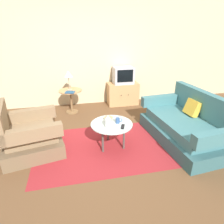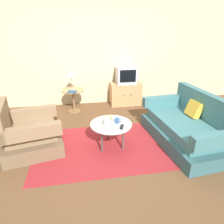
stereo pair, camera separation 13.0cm
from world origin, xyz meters
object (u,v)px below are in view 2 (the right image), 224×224
book (72,92)px  side_table (73,96)px  tv_remote_dark (122,127)px  television (126,75)px  mug (117,120)px  coffee_table (111,126)px  tv_stand (125,94)px  couch (188,127)px  bowl (108,118)px  armchair (29,135)px  table_lamp (71,74)px  vase (107,121)px

book → side_table: bearing=103.0°
side_table → tv_remote_dark: (0.80, -1.83, 0.05)m
side_table → tv_remote_dark: side_table is taller
television → mug: television is taller
coffee_table → television: television is taller
tv_stand → couch: bearing=-71.9°
couch → tv_stand: 2.14m
couch → bowl: (-1.40, 0.24, 0.18)m
couch → coffee_table: 1.39m
armchair → television: television is taller
table_lamp → book: 0.42m
television → coffee_table: bearing=-110.2°
television → mug: bearing=-107.4°
coffee_table → mug: (0.11, 0.01, 0.09)m
couch → television: television is taller
armchair → mug: bearing=73.7°
side_table → bowl: size_ratio=3.43×
side_table → mug: side_table is taller
armchair → book: size_ratio=4.49×
armchair → bowl: 1.36m
armchair → couch: bearing=74.2°
tv_stand → tv_remote_dark: bearing=-104.9°
bowl → mug: bearing=-50.7°
television → table_lamp: (-1.38, -0.27, 0.15)m
table_lamp → mug: size_ratio=3.78×
coffee_table → bowl: (-0.02, 0.17, 0.07)m
tv_remote_dark → side_table: bearing=44.0°
tv_stand → television: size_ratio=1.59×
mug → book: 1.66m
coffee_table → vase: (-0.09, -0.11, 0.15)m
coffee_table → tv_remote_dark: size_ratio=4.62×
coffee_table → tv_remote_dark: bearing=-46.6°
side_table → couch: bearing=-40.6°
coffee_table → bowl: 0.18m
couch → tv_stand: bearing=12.9°
side_table → mug: bearing=-65.5°
coffee_table → book: bearing=114.0°
bowl → television: bearing=67.5°
television → book: 1.47m
television → book: bearing=-160.9°
tv_stand → coffee_table: bearing=-110.0°
side_table → bowl: side_table is taller
couch → book: (-2.04, 1.54, 0.29)m
armchair → tv_remote_dark: size_ratio=7.02×
vase → mug: 0.24m
armchair → table_lamp: size_ratio=2.35×
coffee_table → bowl: bearing=97.4°
mug → book: bearing=117.6°
tv_remote_dark → vase: bearing=99.1°
armchair → tv_remote_dark: 1.55m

